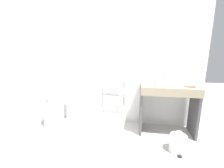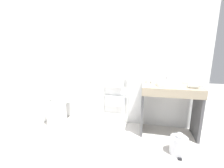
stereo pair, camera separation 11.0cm
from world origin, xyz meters
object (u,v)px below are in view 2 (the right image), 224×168
at_px(trash_bin, 179,145).
at_px(toilet, 58,109).
at_px(sink_basin, 168,84).
at_px(hair_dryer, 194,86).
at_px(cup_near_edge, 153,81).
at_px(cup_near_wall, 148,81).
at_px(towel_radiator, 115,94).

bearing_deg(trash_bin, toilet, 168.20).
bearing_deg(sink_basin, hair_dryer, -8.72).
bearing_deg(cup_near_edge, cup_near_wall, 164.03).
height_order(towel_radiator, cup_near_wall, towel_radiator).
xyz_separation_m(towel_radiator, cup_near_wall, (0.62, -0.07, 0.32)).
relative_size(hair_dryer, trash_bin, 0.55).
relative_size(cup_near_wall, hair_dryer, 0.46).
relative_size(towel_radiator, trash_bin, 2.89).
bearing_deg(cup_near_wall, cup_near_edge, -15.97).
bearing_deg(cup_near_wall, sink_basin, -28.43).
height_order(toilet, towel_radiator, towel_radiator).
distance_m(sink_basin, cup_near_edge, 0.28).
distance_m(cup_near_edge, trash_bin, 1.08).
xyz_separation_m(toilet, hair_dryer, (2.41, -0.01, 0.60)).
distance_m(towel_radiator, cup_near_wall, 0.70).
height_order(cup_near_edge, hair_dryer, cup_near_edge).
height_order(cup_near_wall, trash_bin, cup_near_wall).
bearing_deg(toilet, sink_basin, 1.38).
relative_size(toilet, hair_dryer, 4.17).
distance_m(towel_radiator, sink_basin, 1.02).
relative_size(cup_near_wall, cup_near_edge, 0.98).
height_order(toilet, cup_near_edge, cup_near_edge).
bearing_deg(sink_basin, toilet, -178.62).
xyz_separation_m(cup_near_wall, trash_bin, (0.45, -0.68, -0.78)).
bearing_deg(towel_radiator, hair_dryer, -12.76).
bearing_deg(cup_near_edge, hair_dryer, -18.74).
relative_size(sink_basin, cup_near_wall, 4.36).
bearing_deg(towel_radiator, sink_basin, -14.31).
bearing_deg(toilet, towel_radiator, 14.71).
height_order(sink_basin, cup_near_wall, cup_near_wall).
height_order(cup_near_wall, hair_dryer, cup_near_wall).
xyz_separation_m(sink_basin, cup_near_edge, (-0.23, 0.15, 0.00)).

